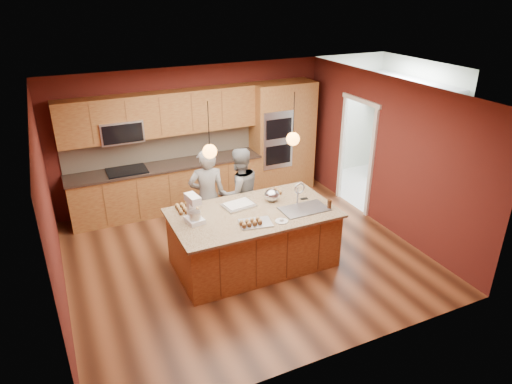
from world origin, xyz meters
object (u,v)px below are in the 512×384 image
island (254,237)px  person_right (239,193)px  stand_mixer (194,211)px  mixing_bowl (272,195)px  person_left (207,197)px

island → person_right: 1.03m
stand_mixer → mixing_bowl: 1.36m
person_left → person_right: size_ratio=1.05×
island → stand_mixer: size_ratio=5.94×
island → person_left: person_left is taller
island → person_right: bearing=80.7°
mixing_bowl → island: bearing=-150.7°
person_right → mixing_bowl: 0.80m
island → person_right: size_ratio=1.55×
island → mixing_bowl: size_ratio=10.27×
person_left → mixing_bowl: 1.12m
stand_mixer → person_right: bearing=30.4°
person_left → island: bearing=125.8°
stand_mixer → mixing_bowl: (1.35, 0.15, -0.08)m
island → person_left: bearing=113.8°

